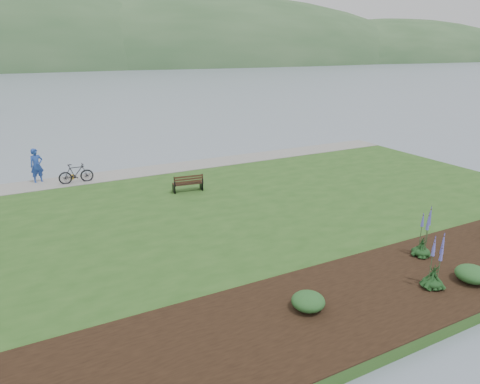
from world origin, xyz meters
name	(u,v)px	position (x,y,z in m)	size (l,w,h in m)	color
ground	(207,211)	(0.00, 0.00, 0.00)	(600.00, 600.00, 0.00)	slate
lawn	(224,221)	(0.00, -2.00, 0.20)	(34.00, 20.00, 0.40)	#284F1C
shoreline_path	(162,169)	(0.00, 6.90, 0.42)	(34.00, 2.20, 0.03)	gray
garden_bed	(411,280)	(3.00, -9.80, 0.42)	(24.00, 4.40, 0.04)	black
far_hillside	(85,68)	(20.00, 170.00, 0.00)	(580.00, 80.00, 38.00)	#325731
park_bench	(188,183)	(-0.14, 2.07, 0.87)	(1.60, 0.80, 0.95)	black
person	(36,163)	(-6.99, 7.50, 1.54)	(0.83, 0.57, 2.27)	#214099
bicycle_b	(76,173)	(-5.12, 6.36, 0.96)	(1.85, 0.54, 1.12)	black
pannier	(72,177)	(-5.26, 7.20, 0.53)	(0.16, 0.25, 0.27)	gold
echium_0	(435,265)	(3.21, -10.43, 1.20)	(0.62, 0.62, 1.91)	#123315
echium_1	(423,236)	(4.65, -8.77, 1.20)	(0.62, 0.62, 2.03)	#123315
shrub_0	(308,301)	(-0.96, -9.60, 0.68)	(0.97, 0.97, 0.49)	#1E4C21
shrub_1	(472,274)	(4.61, -10.78, 0.70)	(1.03, 1.03, 0.52)	#1E4C21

